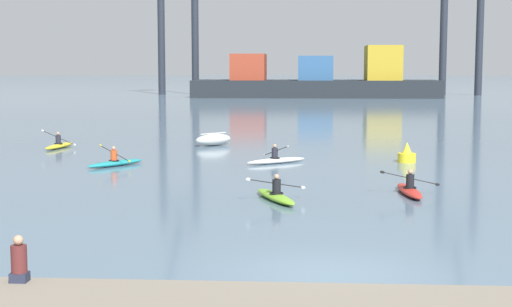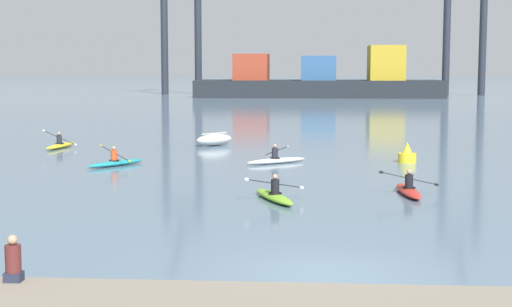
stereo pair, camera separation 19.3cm
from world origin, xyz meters
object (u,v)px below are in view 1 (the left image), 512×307
container_barge (317,81)px  seated_onlooker (19,261)px  kayak_white (276,160)px  kayak_teal (115,162)px  capsized_dinghy (213,140)px  kayak_lime (276,196)px  channel_buoy (407,155)px  kayak_red (409,190)px  kayak_yellow (59,145)px

container_barge → seated_onlooker: size_ratio=42.01×
kayak_white → kayak_teal: 7.76m
capsized_dinghy → kayak_lime: kayak_lime is taller
channel_buoy → seated_onlooker: seated_onlooker is taller
kayak_red → seated_onlooker: size_ratio=3.84×
kayak_yellow → kayak_lime: 21.46m
kayak_red → kayak_lime: (-4.90, -1.62, 0.00)m
kayak_red → kayak_lime: bearing=-161.7°
kayak_yellow → kayak_teal: bearing=-56.1°
capsized_dinghy → kayak_white: size_ratio=0.87×
seated_onlooker → capsized_dinghy: bearing=90.3°
channel_buoy → kayak_teal: size_ratio=0.32×
channel_buoy → kayak_teal: bearing=-170.6°
kayak_white → kayak_lime: 10.57m
capsized_dinghy → channel_buoy: channel_buoy is taller
kayak_red → kayak_white: size_ratio=1.12×
capsized_dinghy → kayak_yellow: size_ratio=0.77×
container_barge → capsized_dinghy: size_ratio=14.14×
kayak_yellow → capsized_dinghy: bearing=13.4°
channel_buoy → kayak_yellow: (-19.30, 5.48, -0.19)m
seated_onlooker → kayak_yellow: bearing=106.6°
kayak_white → kayak_yellow: (-12.87, 6.32, 0.00)m
container_barge → kayak_lime: bearing=-91.7°
capsized_dinghy → kayak_white: 9.35m
channel_buoy → kayak_teal: (-14.05, -2.33, -0.19)m
capsized_dinghy → kayak_teal: bearing=-109.6°
kayak_teal → kayak_lime: bearing=-48.6°
kayak_red → kayak_lime: 5.16m
container_barge → kayak_white: size_ratio=12.25×
kayak_yellow → kayak_lime: bearing=-51.9°
capsized_dinghy → kayak_teal: kayak_teal is taller
channel_buoy → kayak_red: channel_buoy is taller
container_barge → kayak_teal: size_ratio=11.99×
kayak_red → kayak_yellow: (-18.15, 15.26, 0.00)m
capsized_dinghy → kayak_lime: 19.49m
channel_buoy → seated_onlooker: 26.66m
channel_buoy → kayak_yellow: size_ratio=0.29×
capsized_dinghy → kayak_lime: (4.48, -18.97, -0.18)m
kayak_yellow → kayak_lime: size_ratio=1.02×
container_barge → kayak_yellow: (-16.07, -76.70, -2.29)m
capsized_dinghy → seated_onlooker: (0.16, -32.12, 0.73)m
kayak_white → kayak_teal: kayak_white is taller
kayak_lime → kayak_white: bearing=92.1°
kayak_white → kayak_lime: kayak_white is taller
capsized_dinghy → seated_onlooker: bearing=-89.7°
kayak_white → kayak_yellow: bearing=153.8°
container_barge → kayak_teal: bearing=-97.3°
kayak_white → kayak_teal: (-7.61, -1.49, 0.00)m
kayak_teal → seated_onlooker: seated_onlooker is taller
container_barge → kayak_yellow: container_barge is taller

